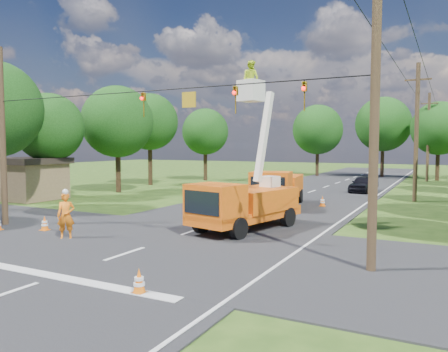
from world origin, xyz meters
The scene contains 26 objects.
ground centered at (0.00, 20.00, 0.00)m, with size 140.00×140.00×0.00m, color #284414.
road_main centered at (0.00, 20.00, 0.00)m, with size 12.00×100.00×0.06m, color black.
road_cross centered at (0.00, 2.00, 0.00)m, with size 56.00×10.00×0.07m, color black.
stop_bar centered at (0.00, -3.20, 0.00)m, with size 9.00×0.45×0.02m, color silver.
edge_line centered at (5.60, 20.00, 0.00)m, with size 0.12×90.00×0.02m, color silver.
bucket_truck centered at (1.96, 6.39, 1.73)m, with size 3.69×6.68×8.14m.
second_truck centered at (0.58, 14.68, 1.28)m, with size 3.47×6.88×2.46m.
ground_worker centered at (-4.15, 1.05, 1.02)m, with size 0.74×0.49×2.04m, color orange.
distant_car centered at (4.09, 26.76, 0.73)m, with size 1.72×4.28×1.46m, color black.
traffic_cone_1 centered at (3.19, -3.20, 0.36)m, with size 0.38×0.38×0.71m.
traffic_cone_2 centered at (1.88, 6.62, 0.36)m, with size 0.38×0.38×0.71m.
traffic_cone_3 centered at (-6.44, 1.85, 0.36)m, with size 0.38×0.38×0.71m.
traffic_cone_6 centered at (3.22, 16.20, 0.36)m, with size 0.38×0.38×0.71m.
pole_right_near centered at (8.50, 2.00, 5.11)m, with size 1.80×0.30×10.00m.
pole_right_mid centered at (8.50, 22.00, 5.11)m, with size 1.80×0.30×10.00m.
pole_right_far centered at (8.50, 42.00, 5.11)m, with size 1.80×0.30×10.00m.
pole_left centered at (-9.50, 2.00, 4.50)m, with size 0.30×0.30×9.00m.
signal_span centered at (2.23, 1.99, 5.88)m, with size 18.00×0.29×1.07m.
shed centered at (-18.00, 10.00, 1.62)m, with size 5.50×4.50×3.15m.
tree_left_c centered at (-16.50, 11.00, 5.44)m, with size 5.20×5.20×8.06m.
tree_left_d centered at (-15.00, 17.00, 6.12)m, with size 6.20×6.20×9.24m.
tree_left_e centered at (-16.80, 24.00, 6.49)m, with size 5.80×5.80×9.41m.
tree_left_f centered at (-14.80, 32.00, 5.69)m, with size 5.40×5.40×8.40m.
tree_far_a centered at (-5.00, 45.00, 6.19)m, with size 6.60×6.60×9.50m.
tree_far_b centered at (3.00, 47.00, 6.81)m, with size 7.00×7.00×10.32m.
tree_far_c centered at (9.50, 44.00, 6.06)m, with size 6.20×6.20×9.18m.
Camera 1 is at (10.63, -12.55, 4.08)m, focal length 35.00 mm.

